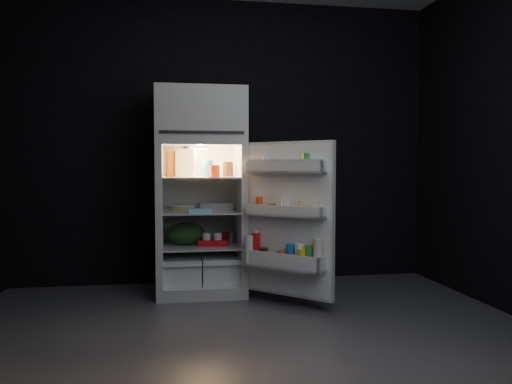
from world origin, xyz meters
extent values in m
cube|color=#525258|center=(0.00, 0.00, 0.00)|extent=(4.00, 3.40, 0.00)
cube|color=black|center=(0.00, 1.70, 1.35)|extent=(4.00, 0.00, 2.70)
cube|color=black|center=(0.00, -1.70, 1.35)|extent=(4.00, 0.00, 2.70)
cube|color=silver|center=(-0.26, 1.30, 0.05)|extent=(0.76, 0.70, 0.10)
cube|color=silver|center=(-0.61, 1.30, 0.70)|extent=(0.05, 0.70, 1.20)
cube|color=silver|center=(0.10, 1.30, 0.70)|extent=(0.05, 0.70, 1.20)
cube|color=white|center=(-0.26, 1.62, 0.70)|extent=(0.66, 0.05, 1.20)
cube|color=silver|center=(-0.26, 1.30, 1.33)|extent=(0.76, 0.70, 0.06)
cube|color=silver|center=(-0.26, 1.30, 1.57)|extent=(0.76, 0.70, 0.42)
cube|color=black|center=(-0.26, 0.95, 1.39)|extent=(0.68, 0.01, 0.02)
cube|color=white|center=(-0.58, 1.28, 0.70)|extent=(0.01, 0.65, 1.20)
cube|color=white|center=(0.07, 1.28, 0.70)|extent=(0.01, 0.65, 1.20)
cube|color=white|center=(-0.26, 1.28, 1.30)|extent=(0.66, 0.65, 0.01)
cube|color=white|center=(-0.26, 1.28, 0.10)|extent=(0.66, 0.65, 0.01)
cube|color=white|center=(-0.26, 1.28, 1.02)|extent=(0.65, 0.63, 0.01)
cube|color=white|center=(-0.26, 1.28, 0.72)|extent=(0.65, 0.63, 0.01)
cube|color=white|center=(-0.26, 1.28, 0.42)|extent=(0.65, 0.63, 0.01)
cube|color=white|center=(-0.42, 1.30, 0.22)|extent=(0.32, 0.59, 0.22)
cube|color=white|center=(-0.09, 1.30, 0.22)|extent=(0.32, 0.59, 0.22)
cube|color=white|center=(-0.42, 0.97, 0.31)|extent=(0.32, 0.02, 0.03)
cube|color=white|center=(-0.09, 0.97, 0.31)|extent=(0.32, 0.02, 0.03)
cube|color=#FFE5B2|center=(-0.26, 1.23, 1.28)|extent=(0.14, 0.14, 0.02)
cube|color=silver|center=(0.41, 0.71, 0.70)|extent=(0.58, 0.56, 1.22)
cube|color=white|center=(0.40, 0.69, 0.70)|extent=(0.53, 0.50, 1.18)
cube|color=white|center=(0.37, 0.66, 1.07)|extent=(0.55, 0.53, 0.02)
cube|color=white|center=(0.34, 0.63, 1.11)|extent=(0.51, 0.48, 0.10)
cube|color=white|center=(0.61, 0.43, 1.11)|extent=(0.08, 0.08, 0.10)
cube|color=white|center=(0.13, 0.88, 1.11)|extent=(0.08, 0.08, 0.10)
cube|color=white|center=(0.36, 0.65, 0.73)|extent=(0.56, 0.54, 0.02)
cube|color=white|center=(0.34, 0.62, 0.77)|extent=(0.51, 0.48, 0.09)
cube|color=white|center=(0.60, 0.42, 0.77)|extent=(0.08, 0.09, 0.09)
cube|color=white|center=(0.12, 0.88, 0.77)|extent=(0.08, 0.09, 0.09)
cube|color=white|center=(0.35, 0.64, 0.33)|extent=(0.59, 0.57, 0.02)
cube|color=white|center=(0.31, 0.59, 0.38)|extent=(0.51, 0.48, 0.13)
cube|color=white|center=(0.59, 0.41, 0.38)|extent=(0.11, 0.12, 0.13)
cube|color=white|center=(0.11, 0.86, 0.38)|extent=(0.11, 0.12, 0.13)
cube|color=white|center=(0.37, 0.66, 1.16)|extent=(0.54, 0.52, 0.02)
cylinder|color=#338C33|center=(0.50, 0.53, 1.15)|extent=(0.08, 0.08, 0.13)
cylinder|color=silver|center=(0.40, 0.63, 1.12)|extent=(0.08, 0.08, 0.09)
cylinder|color=silver|center=(0.24, 0.78, 1.13)|extent=(0.08, 0.08, 0.11)
cylinder|color=beige|center=(0.55, 0.47, 0.80)|extent=(0.08, 0.08, 0.11)
cylinder|color=tan|center=(0.46, 0.56, 0.80)|extent=(0.07, 0.07, 0.11)
cylinder|color=silver|center=(0.36, 0.65, 0.80)|extent=(0.08, 0.08, 0.12)
cylinder|color=#321B0D|center=(0.28, 0.73, 0.78)|extent=(0.08, 0.08, 0.07)
cylinder|color=#EA4A1B|center=(0.19, 0.82, 0.81)|extent=(0.08, 0.08, 0.13)
cylinder|color=beige|center=(0.57, 0.43, 0.46)|extent=(0.11, 0.11, 0.24)
cylinder|color=#338C33|center=(0.51, 0.49, 0.43)|extent=(0.08, 0.08, 0.18)
cylinder|color=white|center=(0.45, 0.54, 0.43)|extent=(0.10, 0.10, 0.18)
cylinder|color=#2164B3|center=(0.39, 0.60, 0.43)|extent=(0.09, 0.09, 0.18)
cylinder|color=#321B0D|center=(0.22, 0.76, 0.40)|extent=(0.09, 0.09, 0.13)
cylinder|color=red|center=(0.16, 0.82, 0.46)|extent=(0.10, 0.10, 0.24)
cylinder|color=yellow|center=(0.45, 0.48, 0.42)|extent=(0.08, 0.08, 0.15)
cylinder|color=#EA4A1B|center=(0.32, 0.61, 0.40)|extent=(0.08, 0.08, 0.13)
cylinder|color=silver|center=(0.10, 0.82, 0.45)|extent=(0.10, 0.10, 0.22)
cylinder|color=white|center=(0.16, 0.82, 0.58)|extent=(0.05, 0.05, 0.02)
cube|color=white|center=(-0.38, 1.30, 1.15)|extent=(0.17, 0.17, 0.24)
cylinder|color=#2164B3|center=(-0.19, 1.29, 1.10)|extent=(0.13, 0.13, 0.14)
cylinder|color=#321B0D|center=(-0.01, 1.28, 1.09)|extent=(0.11, 0.11, 0.13)
cylinder|color=#CB6A20|center=(-0.52, 1.33, 1.14)|extent=(0.11, 0.11, 0.22)
cube|color=#EA4A1B|center=(-0.15, 1.07, 1.08)|extent=(0.09, 0.08, 0.10)
cube|color=gray|center=(-0.13, 1.23, 0.76)|extent=(0.30, 0.14, 0.07)
cylinder|color=tan|center=(-0.38, 1.37, 0.75)|extent=(0.34, 0.34, 0.04)
cube|color=#87BED1|center=(-0.28, 1.03, 0.75)|extent=(0.21, 0.12, 0.04)
cube|color=beige|center=(-0.03, 1.41, 0.75)|extent=(0.14, 0.13, 0.05)
ellipsoid|color=#193815|center=(-0.38, 1.29, 0.52)|extent=(0.35, 0.31, 0.20)
cube|color=red|center=(-0.15, 1.21, 0.45)|extent=(0.27, 0.18, 0.05)
cylinder|color=red|center=(-0.04, 1.39, 0.47)|extent=(0.08, 0.08, 0.09)
cylinder|color=silver|center=(0.02, 1.38, 0.47)|extent=(0.08, 0.08, 0.09)
camera|label=1|loc=(-0.49, -3.11, 1.11)|focal=35.00mm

